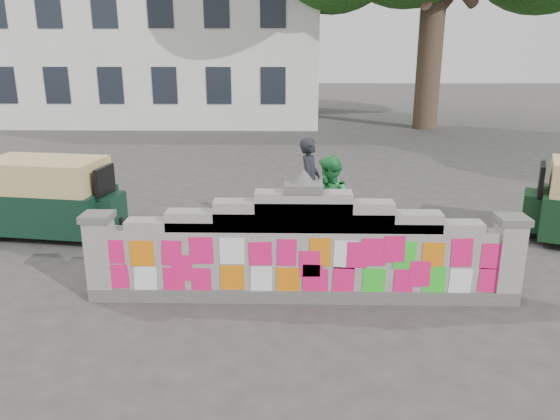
{
  "coord_description": "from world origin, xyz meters",
  "views": [
    {
      "loc": [
        -0.18,
        -7.55,
        3.68
      ],
      "look_at": [
        -0.36,
        1.0,
        1.1
      ],
      "focal_mm": 35.0,
      "sensor_mm": 36.0,
      "label": 1
    }
  ],
  "objects": [
    {
      "name": "pedestrian",
      "position": [
        0.49,
        1.81,
        0.92
      ],
      "size": [
        0.71,
        0.91,
        1.84
      ],
      "primitive_type": "imported",
      "rotation": [
        0.0,
        0.0,
        -1.55
      ],
      "color": "green",
      "rests_on": "ground"
    },
    {
      "name": "rickshaw_left",
      "position": [
        -4.95,
        2.77,
        0.81
      ],
      "size": [
        2.9,
        1.64,
        1.56
      ],
      "rotation": [
        0.0,
        0.0,
        -0.14
      ],
      "color": "black",
      "rests_on": "ground"
    },
    {
      "name": "parapet_wall",
      "position": [
        -0.0,
        -0.01,
        0.75
      ],
      "size": [
        6.48,
        0.44,
        2.01
      ],
      "color": "#4C4C49",
      "rests_on": "ground"
    },
    {
      "name": "cyclist_bike",
      "position": [
        0.18,
        2.93,
        0.51
      ],
      "size": [
        2.03,
        1.04,
        1.02
      ],
      "primitive_type": "imported",
      "rotation": [
        0.0,
        0.0,
        1.38
      ],
      "color": "black",
      "rests_on": "ground"
    },
    {
      "name": "building",
      "position": [
        -7.0,
        21.98,
        4.01
      ],
      "size": [
        16.0,
        10.0,
        8.9
      ],
      "color": "silver",
      "rests_on": "ground"
    },
    {
      "name": "cyclist_rider",
      "position": [
        0.18,
        2.93,
        0.86
      ],
      "size": [
        0.53,
        0.7,
        1.72
      ],
      "primitive_type": "imported",
      "rotation": [
        0.0,
        0.0,
        1.38
      ],
      "color": "black",
      "rests_on": "ground"
    },
    {
      "name": "ground",
      "position": [
        0.0,
        0.0,
        0.0
      ],
      "size": [
        100.0,
        100.0,
        0.0
      ],
      "primitive_type": "plane",
      "color": "#383533",
      "rests_on": "ground"
    }
  ]
}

